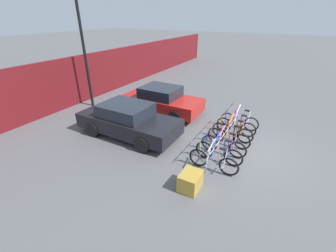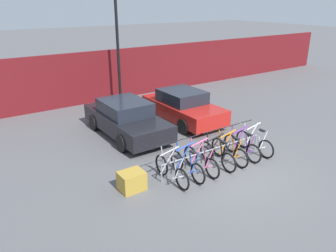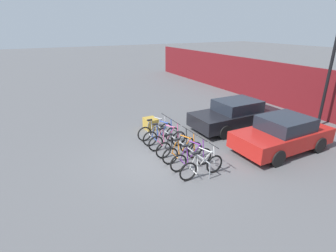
# 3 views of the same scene
# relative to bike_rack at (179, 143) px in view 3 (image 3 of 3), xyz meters

# --- Properties ---
(ground_plane) EXTENTS (120.00, 120.00, 0.00)m
(ground_plane) POSITION_rel_bike_rack_xyz_m (0.06, -0.68, -0.49)
(ground_plane) COLOR #59595B
(hoarding_wall) EXTENTS (36.00, 0.16, 2.64)m
(hoarding_wall) POSITION_rel_bike_rack_xyz_m (0.06, 8.82, 0.83)
(hoarding_wall) COLOR maroon
(hoarding_wall) RESTS_ON ground
(bike_rack) EXTENTS (4.09, 0.04, 0.57)m
(bike_rack) POSITION_rel_bike_rack_xyz_m (0.00, 0.00, 0.00)
(bike_rack) COLOR gray
(bike_rack) RESTS_ON ground
(bicycle_silver) EXTENTS (0.68, 1.71, 1.05)m
(bicycle_silver) POSITION_rel_bike_rack_xyz_m (-1.77, -0.15, -0.11)
(bicycle_silver) COLOR black
(bicycle_silver) RESTS_ON ground
(bicycle_blue) EXTENTS (0.68, 1.71, 1.05)m
(bicycle_blue) POSITION_rel_bike_rack_xyz_m (-1.20, -0.15, -0.11)
(bicycle_blue) COLOR black
(bicycle_blue) RESTS_ON ground
(bicycle_pink) EXTENTS (0.68, 1.71, 1.05)m
(bicycle_pink) POSITION_rel_bike_rack_xyz_m (-0.65, -0.15, -0.11)
(bicycle_pink) COLOR black
(bicycle_pink) RESTS_ON ground
(bicycle_black) EXTENTS (0.68, 1.71, 1.05)m
(bicycle_black) POSITION_rel_bike_rack_xyz_m (0.03, -0.15, -0.11)
(bicycle_black) COLOR black
(bicycle_black) RESTS_ON ground
(bicycle_orange) EXTENTS (0.68, 1.71, 1.05)m
(bicycle_orange) POSITION_rel_bike_rack_xyz_m (0.56, -0.15, -0.11)
(bicycle_orange) COLOR black
(bicycle_orange) RESTS_ON ground
(bicycle_purple) EXTENTS (0.68, 1.71, 1.05)m
(bicycle_purple) POSITION_rel_bike_rack_xyz_m (1.15, -0.15, -0.11)
(bicycle_purple) COLOR black
(bicycle_purple) RESTS_ON ground
(bicycle_white) EXTENTS (0.68, 1.71, 1.05)m
(bicycle_white) POSITION_rel_bike_rack_xyz_m (1.77, -0.15, -0.11)
(bicycle_white) COLOR black
(bicycle_white) RESTS_ON ground
(car_black) EXTENTS (1.91, 4.36, 1.40)m
(car_black) POSITION_rel_bike_rack_xyz_m (-1.16, 3.83, 0.20)
(car_black) COLOR black
(car_black) RESTS_ON ground
(car_red) EXTENTS (1.91, 4.06, 1.40)m
(car_red) POSITION_rel_bike_rack_xyz_m (1.62, 3.83, 0.20)
(car_red) COLOR red
(car_red) RESTS_ON ground
(lamp_post) EXTENTS (0.24, 0.44, 7.39)m
(lamp_post) POSITION_rel_bike_rack_xyz_m (0.57, 7.82, 3.57)
(lamp_post) COLOR black
(lamp_post) RESTS_ON ground
(cargo_crate) EXTENTS (0.70, 0.56, 0.55)m
(cargo_crate) POSITION_rel_bike_rack_xyz_m (-2.94, 0.14, -0.22)
(cargo_crate) COLOR #B28C33
(cargo_crate) RESTS_ON ground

